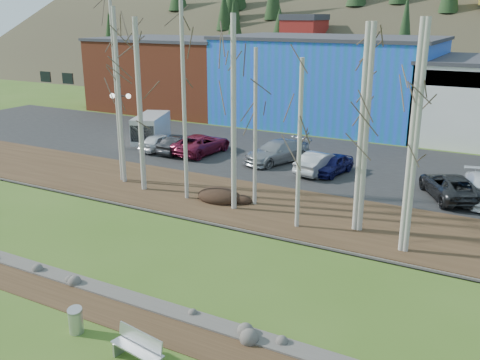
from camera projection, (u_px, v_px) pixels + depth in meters
The scene contains 32 objects.
ground at pixel (88, 348), 17.31m from camera, with size 200.00×200.00×0.00m, color #3A5A19.
dirt_strip at pixel (130, 317), 19.06m from camera, with size 80.00×1.80×0.03m, color #382616.
near_bank_rocks at pixel (147, 304), 19.90m from camera, with size 80.00×0.80×0.50m, color #47423D, non-canonical shape.
river at pixel (206, 262), 23.33m from camera, with size 80.00×8.00×0.90m, color #131D32, non-canonical shape.
far_bank_rocks at pixel (250, 230), 26.76m from camera, with size 80.00×0.80×0.46m, color #47423D, non-canonical shape.
far_bank at pixel (277, 209), 29.42m from camera, with size 80.00×7.00×0.15m, color #382616.
parking_lot at pixel (339, 164), 38.21m from camera, with size 80.00×14.00×0.14m, color black.
building_brick at pixel (175, 73), 59.78m from camera, with size 16.32×12.24×7.80m.
building_blue at pixel (328, 81), 51.46m from camera, with size 20.40×12.24×8.30m.
bench_intact at pixel (138, 348), 16.52m from camera, with size 1.97×0.86×0.95m.
litter_bin at pixel (76, 321), 18.04m from camera, with size 0.48×0.48×0.83m, color #B0B2B5.
dirt_mound at pixel (219, 196), 30.51m from camera, with size 2.65×1.87×0.52m, color black.
birch_0 at pixel (119, 98), 32.36m from camera, with size 0.24×0.24×10.62m.
birch_1 at pixel (116, 88), 32.55m from camera, with size 0.19×0.19×11.77m.
birch_2 at pixel (140, 107), 31.00m from camera, with size 0.30×0.30×10.04m.
birch_3 at pixel (184, 97), 29.20m from camera, with size 0.22×0.22×11.68m.
birch_4 at pixel (234, 116), 27.77m from camera, with size 0.28×0.28×10.24m.
birch_5 at pixel (255, 129), 28.68m from camera, with size 0.21×0.21×8.55m.
birch_6 at pixel (299, 146), 25.61m from camera, with size 0.21×0.21×8.29m.
birch_7 at pixel (412, 141), 22.64m from camera, with size 0.26×0.26×10.11m.
birch_8 at pixel (361, 131), 25.02m from camera, with size 0.28×0.28×9.89m.
birch_10 at pixel (416, 141), 22.56m from camera, with size 0.26×0.26×10.11m.
birch_11 at pixel (366, 131), 24.92m from camera, with size 0.28×0.28×9.89m.
street_lamp at pixel (121, 106), 41.06m from camera, with size 1.59×0.82×4.36m.
car_0 at pixel (161, 142), 41.46m from camera, with size 1.58×3.91×1.33m, color silver.
car_1 at pixel (179, 145), 40.70m from camera, with size 1.35×3.88×1.28m, color black.
car_2 at pixel (201, 144), 40.54m from camera, with size 2.46×5.32×1.48m, color maroon.
car_3 at pixel (277, 152), 38.14m from camera, with size 2.17×5.35×1.55m, color gray.
car_4 at pixel (332, 164), 35.38m from camera, with size 1.53×3.80×1.29m, color #131449.
car_5 at pixel (320, 162), 35.55m from camera, with size 1.54×4.41×1.45m, color #AEAEB0.
car_6 at pixel (450, 186), 30.72m from camera, with size 2.39×5.19×1.44m, color #232426.
van_grey at pixel (150, 128), 44.43m from camera, with size 3.66×5.30×2.14m.
Camera 1 is at (11.49, -10.68, 10.38)m, focal length 40.00 mm.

